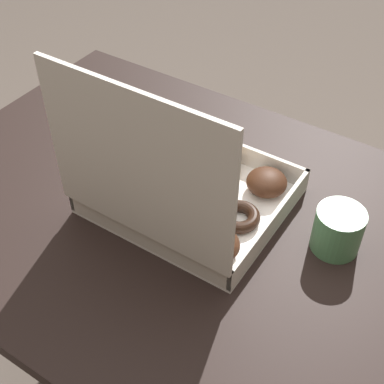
% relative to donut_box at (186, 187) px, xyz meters
% --- Properties ---
extents(dining_table, '(1.05, 0.75, 0.74)m').
position_rel_donut_box_xyz_m(dining_table, '(0.01, 0.01, -0.17)').
color(dining_table, black).
rests_on(dining_table, ground_plane).
extents(donut_box, '(0.33, 0.30, 0.32)m').
position_rel_donut_box_xyz_m(donut_box, '(0.00, 0.00, 0.00)').
color(donut_box, white).
rests_on(donut_box, dining_table).
extents(coffee_mug, '(0.08, 0.08, 0.08)m').
position_rel_donut_box_xyz_m(coffee_mug, '(-0.26, -0.06, -0.01)').
color(coffee_mug, '#4C8456').
rests_on(coffee_mug, dining_table).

